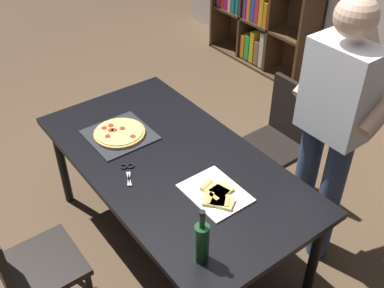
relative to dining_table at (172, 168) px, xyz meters
name	(u,v)px	position (x,y,z in m)	size (l,w,h in m)	color
ground_plane	(175,242)	(0.00, 0.00, -0.68)	(12.00, 12.00, 0.00)	brown
dining_table	(172,168)	(0.00, 0.00, 0.00)	(1.83, 0.97, 0.75)	black
chair_near_camera	(23,264)	(0.00, -0.97, -0.17)	(0.42, 0.42, 0.90)	black
chair_far_side	(281,134)	(0.00, 0.97, -0.17)	(0.42, 0.42, 0.90)	black
person_serving_pizza	(333,124)	(0.54, 0.75, 0.32)	(0.55, 0.54, 1.75)	#38476B
pepperoni_pizza_on_tray	(120,134)	(-0.40, -0.13, 0.08)	(0.39, 0.39, 0.04)	#2D2D33
pizza_slices_on_towel	(216,194)	(0.40, 0.01, 0.08)	(0.36, 0.28, 0.03)	white
wine_bottle	(202,242)	(0.69, -0.31, 0.19)	(0.07, 0.07, 0.32)	#194723
kitchen_scissors	(128,171)	(-0.07, -0.27, 0.07)	(0.20, 0.13, 0.01)	silver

